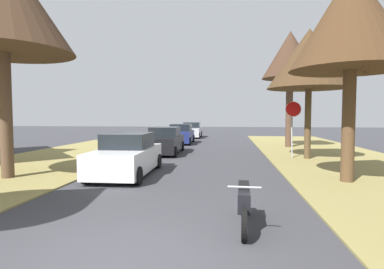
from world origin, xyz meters
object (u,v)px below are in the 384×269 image
(parked_sedan_navy, at_px, (181,134))
(street_tree_right_far, at_px, (290,56))
(parked_sedan_white, at_px, (127,156))
(parked_sedan_black, at_px, (164,141))
(street_tree_right_mid_b, at_px, (309,59))
(street_tree_right_mid_a, at_px, (351,20))
(street_tree_left_mid_a, at_px, (2,0))
(parked_sedan_silver, at_px, (192,131))
(parked_motorcycle, at_px, (244,203))
(stop_sign_far, at_px, (293,117))

(parked_sedan_navy, bearing_deg, street_tree_right_far, -16.69)
(parked_sedan_white, relative_size, parked_sedan_black, 1.00)
(street_tree_right_mid_b, height_order, parked_sedan_navy, street_tree_right_mid_b)
(street_tree_right_mid_a, height_order, parked_sedan_white, street_tree_right_mid_a)
(street_tree_right_mid_b, distance_m, parked_sedan_white, 10.35)
(street_tree_left_mid_a, bearing_deg, parked_sedan_silver, 79.89)
(street_tree_right_mid_b, height_order, parked_motorcycle, street_tree_right_mid_b)
(street_tree_right_mid_b, relative_size, parked_motorcycle, 3.21)
(street_tree_right_far, distance_m, street_tree_left_mid_a, 17.39)
(stop_sign_far, relative_size, parked_sedan_white, 0.66)
(street_tree_right_mid_b, xyz_separation_m, parked_sedan_silver, (-7.85, 15.61, -4.38))
(street_tree_right_mid_a, xyz_separation_m, street_tree_right_mid_b, (0.08, 5.70, -0.23))
(parked_sedan_white, xyz_separation_m, parked_sedan_navy, (-0.07, 13.74, 0.00))
(street_tree_right_mid_b, distance_m, parked_motorcycle, 11.87)
(stop_sign_far, height_order, parked_motorcycle, stop_sign_far)
(parked_sedan_black, bearing_deg, street_tree_left_mid_a, -116.18)
(parked_sedan_black, bearing_deg, parked_motorcycle, -70.92)
(street_tree_right_far, bearing_deg, street_tree_right_mid_a, -91.37)
(street_tree_right_mid_a, bearing_deg, stop_sign_far, 96.15)
(street_tree_right_mid_b, bearing_deg, street_tree_left_mid_a, -151.38)
(stop_sign_far, bearing_deg, parked_sedan_navy, 130.57)
(parked_sedan_black, height_order, parked_motorcycle, parked_sedan_black)
(street_tree_right_far, distance_m, parked_sedan_black, 10.82)
(parked_motorcycle, bearing_deg, parked_sedan_silver, 99.14)
(street_tree_right_far, xyz_separation_m, parked_sedan_silver, (-8.06, 9.45, -5.68))
(street_tree_right_mid_a, height_order, parked_sedan_silver, street_tree_right_mid_a)
(street_tree_right_mid_a, bearing_deg, street_tree_right_far, 88.63)
(street_tree_right_far, relative_size, street_tree_left_mid_a, 1.01)
(stop_sign_far, distance_m, parked_sedan_white, 9.02)
(parked_sedan_silver, bearing_deg, parked_sedan_black, -89.84)
(parked_sedan_white, bearing_deg, street_tree_left_mid_a, -162.10)
(street_tree_right_far, height_order, parked_sedan_silver, street_tree_right_far)
(street_tree_right_mid_b, distance_m, parked_sedan_silver, 18.01)
(street_tree_right_mid_a, relative_size, parked_sedan_white, 1.57)
(parked_sedan_white, height_order, parked_sedan_navy, same)
(street_tree_right_far, xyz_separation_m, parked_sedan_navy, (-8.11, 2.43, -5.68))
(street_tree_right_mid_b, xyz_separation_m, street_tree_right_far, (0.21, 6.16, 1.30))
(street_tree_right_mid_a, relative_size, street_tree_left_mid_a, 0.87)
(parked_sedan_navy, xyz_separation_m, parked_motorcycle, (4.22, -18.88, -0.24))
(street_tree_right_mid_b, xyz_separation_m, parked_sedan_navy, (-7.91, 8.59, -4.38))
(street_tree_right_mid_a, distance_m, parked_motorcycle, 7.59)
(street_tree_left_mid_a, relative_size, parked_sedan_white, 1.81)
(street_tree_right_mid_a, height_order, street_tree_right_mid_b, street_tree_right_mid_a)
(parked_sedan_black, xyz_separation_m, parked_sedan_navy, (-0.09, 6.95, 0.00))
(street_tree_right_mid_a, bearing_deg, street_tree_left_mid_a, -176.42)
(stop_sign_far, bearing_deg, parked_sedan_black, 168.37)
(street_tree_left_mid_a, bearing_deg, street_tree_right_mid_b, 28.62)
(street_tree_left_mid_a, xyz_separation_m, parked_sedan_black, (3.97, 8.07, -5.50))
(street_tree_right_mid_b, height_order, street_tree_right_far, street_tree_right_far)
(street_tree_right_far, bearing_deg, parked_motorcycle, -103.32)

